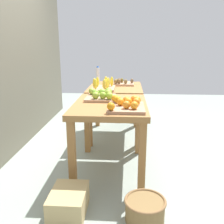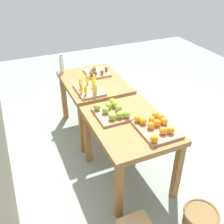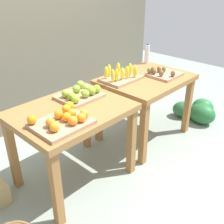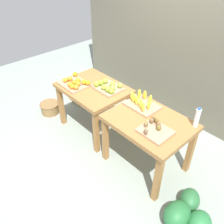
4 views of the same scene
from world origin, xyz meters
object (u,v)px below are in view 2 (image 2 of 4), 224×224
Objects in this scene: display_table_left at (130,132)px; display_table_right at (94,88)px; orange_bin at (156,126)px; watermelon_pile at (93,91)px; kiwi_bin at (97,72)px; wicker_basket at (200,219)px; apple_bin at (112,112)px; water_bottle at (62,64)px; banana_crate at (89,88)px.

display_table_right is at bearing 0.00° from display_table_left.
orange_bin is 2.33m from watermelon_pile.
watermelon_pile is at bearing -14.26° from kiwi_bin.
display_table_left is at bearing 21.62° from wicker_basket.
orange_bin reaches higher than watermelon_pile.
apple_bin is 1.17× the size of wicker_basket.
orange_bin is 1.11× the size of apple_bin.
water_bottle is at bearing 36.38° from display_table_right.
wicker_basket is at bearing -170.09° from display_table_right.
wicker_basket is at bearing -164.58° from water_bottle.
water_bottle is (0.72, 0.17, 0.08)m from banana_crate.
banana_crate is 0.74m from water_bottle.
kiwi_bin is at bearing -33.95° from display_table_right.
display_table_left is at bearing -151.56° from apple_bin.
display_table_left is 1.61m from water_bottle.
orange_bin reaches higher than kiwi_bin.
display_table_left is 3.01× the size of wicker_basket.
wicker_basket is (-2.44, -0.67, -0.81)m from water_bottle.
display_table_right is 0.25m from kiwi_bin.
banana_crate is at bearing 16.36° from wicker_basket.
water_bottle is (0.27, 0.44, 0.10)m from kiwi_bin.
display_table_left is at bearing 171.61° from watermelon_pile.
banana_crate is at bearing 3.74° from apple_bin.
display_table_right is 2.89× the size of kiwi_bin.
watermelon_pile is at bearing -18.53° from display_table_right.
apple_bin is (0.21, 0.12, 0.16)m from display_table_left.
water_bottle reaches higher than orange_bin.
display_table_right is at bearing 146.05° from kiwi_bin.
water_bottle reaches higher than display_table_right.
display_table_left is 3.90× the size of water_bottle.
orange_bin is 1.51m from kiwi_bin.
banana_crate is (-0.28, 0.16, 0.17)m from display_table_right.
orange_bin is 0.52m from apple_bin.
orange_bin reaches higher than wicker_basket.
watermelon_pile is (2.00, -0.29, -0.54)m from display_table_left.
wicker_basket is (-0.88, -0.35, -0.57)m from display_table_left.
watermelon_pile is (1.79, -0.41, -0.71)m from apple_bin.
watermelon_pile is at bearing -3.00° from orange_bin.
display_table_left is 2.36× the size of banana_crate.
display_table_right is at bearing 161.47° from watermelon_pile.
banana_crate is at bearing 158.72° from watermelon_pile.
banana_crate reaches higher than display_table_right.
display_table_left is at bearing 39.01° from orange_bin.
banana_crate is 1.65× the size of water_bottle.
orange_bin is at bearing 177.00° from watermelon_pile.
display_table_right is 1.36m from orange_bin.
water_bottle reaches higher than apple_bin.
display_table_right is 0.93m from apple_bin.
orange_bin is (-1.34, -0.18, 0.16)m from display_table_right.
display_table_left is 1.12m from display_table_right.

